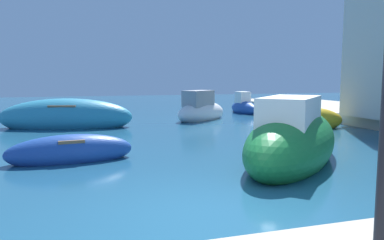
% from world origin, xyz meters
% --- Properties ---
extents(ground, '(80.00, 80.00, 0.00)m').
position_xyz_m(ground, '(0.00, 0.00, 0.00)').
color(ground, '#1E5170').
extents(moored_boat_3, '(3.79, 3.34, 1.82)m').
position_xyz_m(moored_boat_3, '(4.21, 13.02, 0.47)').
color(moored_boat_3, white).
rests_on(moored_boat_3, ground).
extents(moored_boat_4, '(6.05, 3.04, 1.66)m').
position_xyz_m(moored_boat_4, '(-2.45, 11.85, 0.46)').
color(moored_boat_4, teal).
rests_on(moored_boat_4, ground).
extents(moored_boat_6, '(5.35, 5.44, 2.13)m').
position_xyz_m(moored_boat_6, '(3.37, 2.88, 0.56)').
color(moored_boat_6, '#197233').
rests_on(moored_boat_6, ground).
extents(moored_boat_8, '(4.03, 2.29, 1.23)m').
position_xyz_m(moored_boat_8, '(7.36, 8.74, 0.34)').
color(moored_boat_8, gold).
rests_on(moored_boat_8, ground).
extents(moored_boat_9, '(1.10, 3.06, 1.53)m').
position_xyz_m(moored_boat_9, '(8.01, 15.88, 0.35)').
color(moored_boat_9, '#1E479E').
rests_on(moored_boat_9, ground).
extents(moored_boat_10, '(3.36, 1.34, 0.92)m').
position_xyz_m(moored_boat_10, '(-2.17, 4.74, 0.26)').
color(moored_boat_10, '#1E479E').
rests_on(moored_boat_10, ground).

